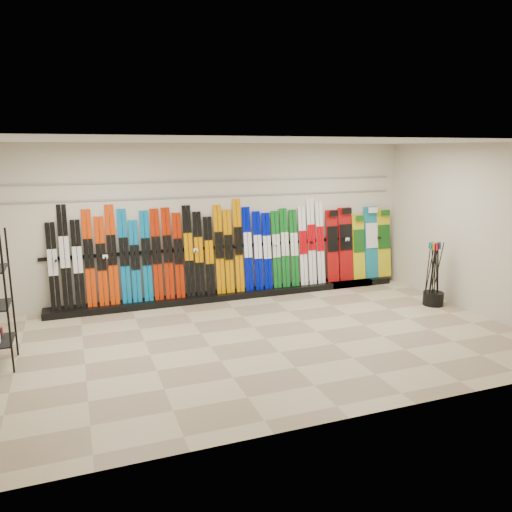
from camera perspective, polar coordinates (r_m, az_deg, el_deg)
name	(u,v)px	position (r m, az deg, el deg)	size (l,w,h in m)	color
floor	(266,339)	(7.86, 1.10, -9.44)	(8.00, 8.00, 0.00)	gray
back_wall	(219,222)	(9.77, -4.27, 3.93)	(8.00, 8.00, 0.00)	beige
right_wall	(476,229)	(9.64, 23.88, 2.81)	(5.00, 5.00, 0.00)	beige
ceiling	(266,141)	(7.31, 1.20, 13.01)	(8.00, 8.00, 0.00)	silver
ski_rack_base	(234,294)	(9.94, -2.53, -4.41)	(8.00, 0.40, 0.12)	black
skis	(198,253)	(9.61, -6.61, 0.38)	(5.38, 0.29, 1.83)	black
snowboards	(359,244)	(11.02, 11.73, 1.31)	(1.58, 0.24, 1.55)	#990C0C
pole_bin	(433,299)	(10.02, 19.59, -4.60)	(0.38, 0.38, 0.25)	black
ski_poles	(434,274)	(9.87, 19.65, -1.93)	(0.34, 0.29, 1.18)	black
slatwall_rail_0	(219,196)	(9.70, -4.28, 6.84)	(7.60, 0.02, 0.03)	gray
slatwall_rail_1	(219,180)	(9.67, -4.31, 8.61)	(7.60, 0.02, 0.03)	gray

